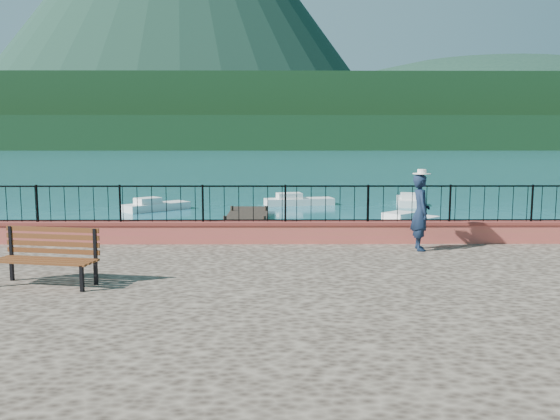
{
  "coord_description": "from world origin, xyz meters",
  "views": [
    {
      "loc": [
        -0.54,
        -10.73,
        3.87
      ],
      "look_at": [
        -0.46,
        2.0,
        2.3
      ],
      "focal_mm": 35.0,
      "sensor_mm": 36.0,
      "label": 1
    }
  ],
  "objects_px": {
    "boat_3": "(157,203)",
    "boat_5": "(409,198)",
    "boat_0": "(108,246)",
    "boat_1": "(366,238)",
    "boat_4": "(299,199)",
    "park_bench": "(47,269)",
    "boat_2": "(406,219)",
    "person": "(421,212)"
  },
  "relations": [
    {
      "from": "boat_1",
      "to": "boat_5",
      "type": "height_order",
      "value": "same"
    },
    {
      "from": "person",
      "to": "boat_2",
      "type": "height_order",
      "value": "person"
    },
    {
      "from": "boat_0",
      "to": "boat_4",
      "type": "bearing_deg",
      "value": 38.51
    },
    {
      "from": "boat_0",
      "to": "boat_2",
      "type": "height_order",
      "value": "same"
    },
    {
      "from": "boat_2",
      "to": "boat_4",
      "type": "xyz_separation_m",
      "value": [
        -4.51,
        9.38,
        0.0
      ]
    },
    {
      "from": "park_bench",
      "to": "boat_4",
      "type": "distance_m",
      "value": 24.68
    },
    {
      "from": "boat_4",
      "to": "boat_5",
      "type": "height_order",
      "value": "same"
    },
    {
      "from": "boat_1",
      "to": "boat_5",
      "type": "distance_m",
      "value": 15.39
    },
    {
      "from": "boat_2",
      "to": "boat_5",
      "type": "height_order",
      "value": "same"
    },
    {
      "from": "park_bench",
      "to": "boat_0",
      "type": "bearing_deg",
      "value": 110.51
    },
    {
      "from": "boat_0",
      "to": "boat_1",
      "type": "bearing_deg",
      "value": -18.4
    },
    {
      "from": "park_bench",
      "to": "boat_4",
      "type": "relative_size",
      "value": 0.47
    },
    {
      "from": "boat_0",
      "to": "boat_1",
      "type": "distance_m",
      "value": 9.1
    },
    {
      "from": "boat_0",
      "to": "person",
      "type": "bearing_deg",
      "value": -54.4
    },
    {
      "from": "boat_0",
      "to": "boat_3",
      "type": "distance_m",
      "value": 13.1
    },
    {
      "from": "boat_2",
      "to": "boat_1",
      "type": "bearing_deg",
      "value": -162.21
    },
    {
      "from": "boat_5",
      "to": "boat_2",
      "type": "bearing_deg",
      "value": 175.8
    },
    {
      "from": "boat_0",
      "to": "boat_3",
      "type": "bearing_deg",
      "value": 68.12
    },
    {
      "from": "boat_5",
      "to": "park_bench",
      "type": "bearing_deg",
      "value": 162.22
    },
    {
      "from": "boat_4",
      "to": "boat_3",
      "type": "bearing_deg",
      "value": -174.27
    },
    {
      "from": "person",
      "to": "boat_2",
      "type": "relative_size",
      "value": 0.49
    },
    {
      "from": "boat_1",
      "to": "boat_2",
      "type": "distance_m",
      "value": 5.68
    },
    {
      "from": "boat_1",
      "to": "boat_4",
      "type": "height_order",
      "value": "same"
    },
    {
      "from": "person",
      "to": "boat_3",
      "type": "xyz_separation_m",
      "value": [
        -10.5,
        17.88,
        -1.75
      ]
    },
    {
      "from": "boat_4",
      "to": "person",
      "type": "bearing_deg",
      "value": -96.29
    },
    {
      "from": "park_bench",
      "to": "boat_3",
      "type": "height_order",
      "value": "park_bench"
    },
    {
      "from": "boat_0",
      "to": "boat_4",
      "type": "height_order",
      "value": "same"
    },
    {
      "from": "park_bench",
      "to": "boat_2",
      "type": "bearing_deg",
      "value": 65.63
    },
    {
      "from": "boat_4",
      "to": "boat_5",
      "type": "bearing_deg",
      "value": -11.18
    },
    {
      "from": "boat_0",
      "to": "boat_1",
      "type": "xyz_separation_m",
      "value": [
        9.0,
        1.36,
        0.0
      ]
    },
    {
      "from": "boat_4",
      "to": "boat_5",
      "type": "distance_m",
      "value": 6.91
    },
    {
      "from": "boat_2",
      "to": "boat_3",
      "type": "relative_size",
      "value": 1.03
    },
    {
      "from": "boat_1",
      "to": "boat_3",
      "type": "distance_m",
      "value": 15.49
    },
    {
      "from": "boat_1",
      "to": "boat_4",
      "type": "xyz_separation_m",
      "value": [
        -1.83,
        14.39,
        0.0
      ]
    },
    {
      "from": "person",
      "to": "boat_4",
      "type": "xyz_separation_m",
      "value": [
        -2.15,
        20.59,
        -1.75
      ]
    },
    {
      "from": "park_bench",
      "to": "boat_5",
      "type": "distance_m",
      "value": 27.25
    },
    {
      "from": "park_bench",
      "to": "boat_5",
      "type": "xyz_separation_m",
      "value": [
        12.68,
        24.1,
        -1.12
      ]
    },
    {
      "from": "park_bench",
      "to": "boat_3",
      "type": "distance_m",
      "value": 21.44
    },
    {
      "from": "park_bench",
      "to": "boat_0",
      "type": "distance_m",
      "value": 8.4
    },
    {
      "from": "boat_4",
      "to": "boat_5",
      "type": "xyz_separation_m",
      "value": [
        6.91,
        0.13,
        0.0
      ]
    },
    {
      "from": "person",
      "to": "boat_1",
      "type": "xyz_separation_m",
      "value": [
        -0.32,
        6.19,
        -1.75
      ]
    },
    {
      "from": "boat_3",
      "to": "boat_5",
      "type": "bearing_deg",
      "value": -32.05
    }
  ]
}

